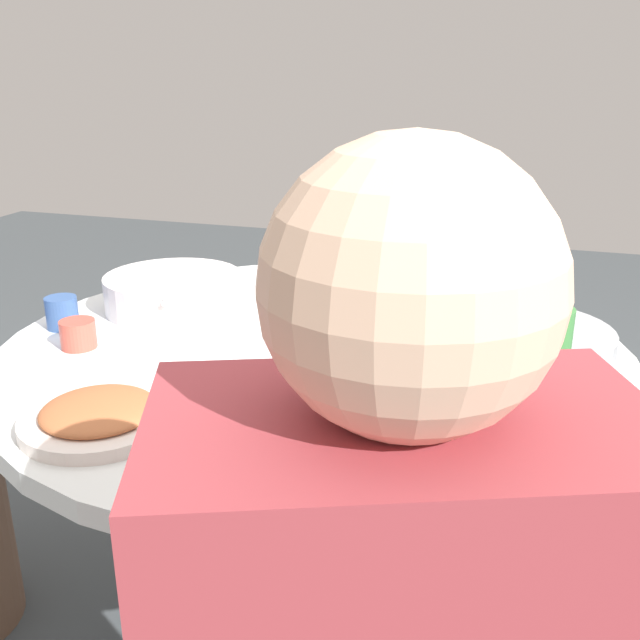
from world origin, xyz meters
name	(u,v)px	position (x,y,z in m)	size (l,w,h in m)	color
round_dining_table	(313,392)	(0.00, 0.00, 0.64)	(1.16, 1.16, 0.73)	#99999E
rice_bowl	(521,350)	(-0.02, -0.37, 0.78)	(0.30, 0.30, 0.09)	#B2B5BA
soup_bowl	(174,293)	(0.11, 0.35, 0.77)	(0.30, 0.29, 0.07)	white
dish_tofu_braise	(99,415)	(-0.40, 0.19, 0.75)	(0.23, 0.23, 0.04)	silver
dish_shrimp	(344,294)	(0.26, 0.01, 0.75)	(0.24, 0.24, 0.05)	silver
dish_eggplant	(359,442)	(-0.36, -0.18, 0.75)	(0.20, 0.20, 0.04)	silver
dish_greens	(488,298)	(0.31, -0.29, 0.76)	(0.21, 0.21, 0.05)	white
green_bottle	(537,383)	(-0.32, -0.40, 0.85)	(0.07, 0.07, 0.29)	#408941
tea_cup_near	(62,313)	(-0.06, 0.50, 0.76)	(0.06, 0.06, 0.06)	#34558F
tea_cup_far	(78,334)	(-0.14, 0.41, 0.76)	(0.06, 0.06, 0.05)	#C24D3E
tea_cup_side	(424,270)	(0.46, -0.13, 0.76)	(0.07, 0.07, 0.06)	white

